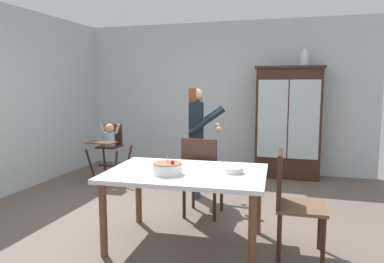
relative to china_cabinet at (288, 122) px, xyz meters
The scene contains 11 objects.
ground_plane 2.81m from the china_cabinet, 116.72° to the right, with size 6.24×6.24×0.00m, color #66564C.
wall_back 1.29m from the china_cabinet, 167.52° to the left, with size 5.32×0.06×2.70m, color silver.
china_cabinet is the anchor object (origin of this frame).
ceramic_vase 1.08m from the china_cabinet, ahead, with size 0.13×0.13×0.27m.
high_chair_with_toddler 3.00m from the china_cabinet, 158.72° to the right, with size 0.59×0.69×0.95m.
adult_person 1.92m from the china_cabinet, 128.05° to the right, with size 0.59×0.58×1.53m.
dining_table 3.15m from the china_cabinet, 106.14° to the right, with size 1.58×1.12×0.74m.
birthday_cake 3.33m from the china_cabinet, 107.57° to the right, with size 0.28×0.28×0.19m.
serving_bowl 2.98m from the china_cabinet, 98.00° to the right, with size 0.18×0.18×0.06m, color silver.
dining_chair_far_side 2.48m from the china_cabinet, 112.00° to the right, with size 0.45×0.45×0.96m.
dining_chair_right_end 2.98m from the china_cabinet, 87.86° to the right, with size 0.45×0.45×0.96m.
Camera 1 is at (1.34, -3.92, 1.57)m, focal length 33.81 mm.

